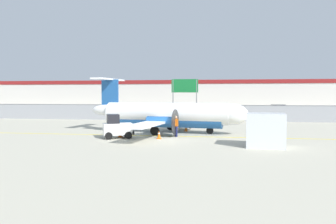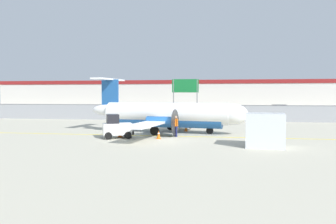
{
  "view_description": "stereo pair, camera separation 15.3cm",
  "coord_description": "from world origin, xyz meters",
  "px_view_note": "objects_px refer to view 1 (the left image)",
  "views": [
    {
      "loc": [
        4.56,
        -24.44,
        3.41
      ],
      "look_at": [
        -0.08,
        5.49,
        1.8
      ],
      "focal_mm": 35.0,
      "sensor_mm": 36.0,
      "label": 1
    },
    {
      "loc": [
        4.71,
        -24.42,
        3.41
      ],
      "look_at": [
        -0.08,
        5.49,
        1.8
      ],
      "focal_mm": 35.0,
      "sensor_mm": 36.0,
      "label": 2
    }
  ],
  "objects_px": {
    "parked_car_0": "(112,109)",
    "traffic_cone_far_left": "(159,135)",
    "commuter_airplane": "(169,115)",
    "parked_car_3": "(229,110)",
    "traffic_cone_near_right": "(186,128)",
    "cargo_container": "(266,130)",
    "baggage_tug": "(117,127)",
    "parked_car_2": "(182,112)",
    "ground_crew_worker": "(176,125)",
    "parked_car_1": "(152,110)",
    "highway_sign": "(185,89)",
    "traffic_cone_near_left": "(120,133)",
    "parked_car_4": "(277,109)"
  },
  "relations": [
    {
      "from": "parked_car_0",
      "to": "traffic_cone_far_left",
      "type": "bearing_deg",
      "value": 108.16
    },
    {
      "from": "commuter_airplane",
      "to": "parked_car_3",
      "type": "bearing_deg",
      "value": 85.83
    },
    {
      "from": "traffic_cone_near_right",
      "to": "cargo_container",
      "type": "bearing_deg",
      "value": -54.31
    },
    {
      "from": "baggage_tug",
      "to": "cargo_container",
      "type": "height_order",
      "value": "cargo_container"
    },
    {
      "from": "parked_car_2",
      "to": "ground_crew_worker",
      "type": "bearing_deg",
      "value": 91.09
    },
    {
      "from": "traffic_cone_far_left",
      "to": "parked_car_2",
      "type": "height_order",
      "value": "parked_car_2"
    },
    {
      "from": "parked_car_1",
      "to": "highway_sign",
      "type": "bearing_deg",
      "value": 123.18
    },
    {
      "from": "parked_car_3",
      "to": "traffic_cone_far_left",
      "type": "bearing_deg",
      "value": -108.05
    },
    {
      "from": "traffic_cone_near_right",
      "to": "highway_sign",
      "type": "distance_m",
      "value": 14.35
    },
    {
      "from": "ground_crew_worker",
      "to": "traffic_cone_near_right",
      "type": "xyz_separation_m",
      "value": [
        0.44,
        4.04,
        -0.64
      ]
    },
    {
      "from": "parked_car_2",
      "to": "highway_sign",
      "type": "distance_m",
      "value": 5.17
    },
    {
      "from": "ground_crew_worker",
      "to": "traffic_cone_near_left",
      "type": "height_order",
      "value": "ground_crew_worker"
    },
    {
      "from": "traffic_cone_near_left",
      "to": "parked_car_2",
      "type": "bearing_deg",
      "value": 83.93
    },
    {
      "from": "traffic_cone_far_left",
      "to": "parked_car_4",
      "type": "xyz_separation_m",
      "value": [
        14.64,
        34.23,
        0.58
      ]
    },
    {
      "from": "cargo_container",
      "to": "traffic_cone_far_left",
      "type": "bearing_deg",
      "value": 166.18
    },
    {
      "from": "highway_sign",
      "to": "baggage_tug",
      "type": "bearing_deg",
      "value": -99.55
    },
    {
      "from": "traffic_cone_near_left",
      "to": "parked_car_2",
      "type": "xyz_separation_m",
      "value": [
        2.41,
        22.68,
        0.58
      ]
    },
    {
      "from": "parked_car_2",
      "to": "parked_car_3",
      "type": "distance_m",
      "value": 10.23
    },
    {
      "from": "traffic_cone_near_left",
      "to": "parked_car_1",
      "type": "bearing_deg",
      "value": 96.49
    },
    {
      "from": "traffic_cone_far_left",
      "to": "parked_car_2",
      "type": "bearing_deg",
      "value": 92.14
    },
    {
      "from": "commuter_airplane",
      "to": "parked_car_2",
      "type": "height_order",
      "value": "commuter_airplane"
    },
    {
      "from": "commuter_airplane",
      "to": "traffic_cone_near_right",
      "type": "relative_size",
      "value": 25.09
    },
    {
      "from": "traffic_cone_near_right",
      "to": "parked_car_2",
      "type": "distance_m",
      "value": 17.85
    },
    {
      "from": "traffic_cone_near_left",
      "to": "parked_car_2",
      "type": "relative_size",
      "value": 0.15
    },
    {
      "from": "traffic_cone_far_left",
      "to": "commuter_airplane",
      "type": "bearing_deg",
      "value": 87.83
    },
    {
      "from": "traffic_cone_near_left",
      "to": "cargo_container",
      "type": "bearing_deg",
      "value": -17.4
    },
    {
      "from": "cargo_container",
      "to": "parked_car_1",
      "type": "bearing_deg",
      "value": 120.7
    },
    {
      "from": "ground_crew_worker",
      "to": "parked_car_3",
      "type": "relative_size",
      "value": 0.39
    },
    {
      "from": "cargo_container",
      "to": "parked_car_1",
      "type": "distance_m",
      "value": 34.57
    },
    {
      "from": "parked_car_2",
      "to": "traffic_cone_near_left",
      "type": "bearing_deg",
      "value": 79.82
    },
    {
      "from": "traffic_cone_near_left",
      "to": "traffic_cone_near_right",
      "type": "distance_m",
      "value": 6.95
    },
    {
      "from": "traffic_cone_far_left",
      "to": "highway_sign",
      "type": "height_order",
      "value": "highway_sign"
    },
    {
      "from": "parked_car_2",
      "to": "parked_car_4",
      "type": "bearing_deg",
      "value": -148.81
    },
    {
      "from": "traffic_cone_far_left",
      "to": "parked_car_4",
      "type": "bearing_deg",
      "value": 66.84
    },
    {
      "from": "baggage_tug",
      "to": "traffic_cone_far_left",
      "type": "bearing_deg",
      "value": -20.57
    },
    {
      "from": "traffic_cone_near_left",
      "to": "highway_sign",
      "type": "xyz_separation_m",
      "value": [
        3.28,
        18.75,
        3.83
      ]
    },
    {
      "from": "parked_car_0",
      "to": "parked_car_1",
      "type": "xyz_separation_m",
      "value": [
        7.45,
        -1.36,
        0.0
      ]
    },
    {
      "from": "baggage_tug",
      "to": "ground_crew_worker",
      "type": "xyz_separation_m",
      "value": [
        4.4,
        1.75,
        0.1
      ]
    },
    {
      "from": "commuter_airplane",
      "to": "parked_car_1",
      "type": "distance_m",
      "value": 25.47
    },
    {
      "from": "baggage_tug",
      "to": "parked_car_1",
      "type": "distance_m",
      "value": 29.14
    },
    {
      "from": "cargo_container",
      "to": "parked_car_1",
      "type": "xyz_separation_m",
      "value": [
        -14.07,
        31.58,
        -0.21
      ]
    },
    {
      "from": "ground_crew_worker",
      "to": "traffic_cone_far_left",
      "type": "distance_m",
      "value": 1.99
    },
    {
      "from": "cargo_container",
      "to": "traffic_cone_near_left",
      "type": "height_order",
      "value": "cargo_container"
    },
    {
      "from": "commuter_airplane",
      "to": "traffic_cone_near_right",
      "type": "xyz_separation_m",
      "value": [
        1.39,
        1.4,
        -1.29
      ]
    },
    {
      "from": "traffic_cone_far_left",
      "to": "cargo_container",
      "type": "bearing_deg",
      "value": -20.51
    },
    {
      "from": "highway_sign",
      "to": "parked_car_4",
      "type": "bearing_deg",
      "value": 45.51
    },
    {
      "from": "baggage_tug",
      "to": "traffic_cone_near_left",
      "type": "xyz_separation_m",
      "value": [
        0.01,
        0.79,
        -0.54
      ]
    },
    {
      "from": "highway_sign",
      "to": "parked_car_1",
      "type": "bearing_deg",
      "value": 124.51
    },
    {
      "from": "ground_crew_worker",
      "to": "highway_sign",
      "type": "height_order",
      "value": "highway_sign"
    },
    {
      "from": "commuter_airplane",
      "to": "parked_car_3",
      "type": "distance_m",
      "value": 27.14
    }
  ]
}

